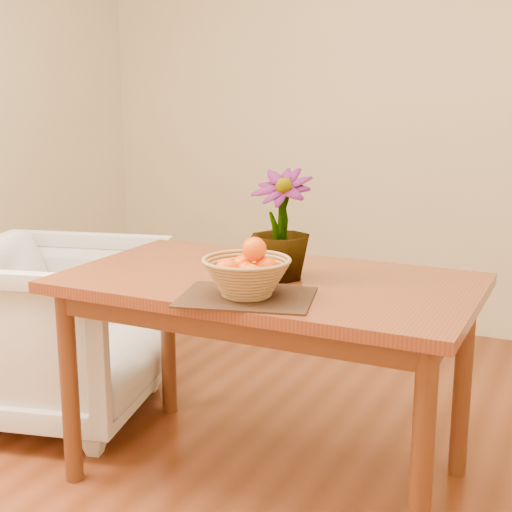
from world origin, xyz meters
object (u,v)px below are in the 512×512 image
at_px(table, 268,302).
at_px(armchair, 56,322).
at_px(wicker_basket, 247,279).
at_px(potted_plant, 281,225).

xyz_separation_m(table, armchair, (-1.04, 0.10, -0.25)).
height_order(wicker_basket, potted_plant, potted_plant).
relative_size(table, armchair, 1.68).
distance_m(wicker_basket, potted_plant, 0.29).
xyz_separation_m(wicker_basket, armchair, (-1.09, 0.36, -0.39)).
bearing_deg(table, wicker_basket, -79.58).
relative_size(wicker_basket, armchair, 0.33).
bearing_deg(table, armchair, 174.60).
bearing_deg(armchair, table, -109.21).
bearing_deg(table, potted_plant, 8.13).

